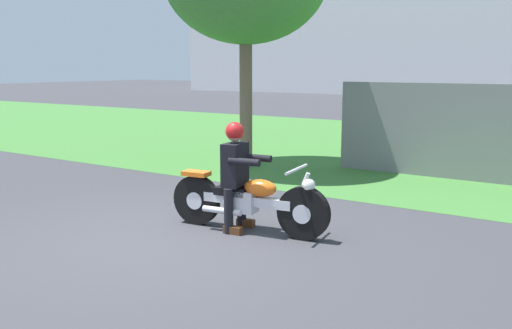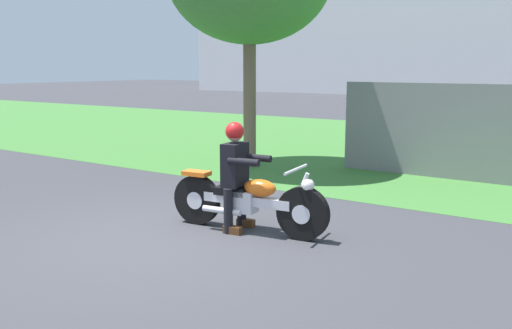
{
  "view_description": "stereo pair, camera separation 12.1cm",
  "coord_description": "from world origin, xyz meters",
  "views": [
    {
      "loc": [
        4.5,
        -4.67,
        2.1
      ],
      "look_at": [
        0.75,
        1.14,
        0.85
      ],
      "focal_mm": 38.0,
      "sensor_mm": 36.0,
      "label": 1
    },
    {
      "loc": [
        4.6,
        -4.61,
        2.1
      ],
      "look_at": [
        0.75,
        1.14,
        0.85
      ],
      "focal_mm": 38.0,
      "sensor_mm": 36.0,
      "label": 2
    }
  ],
  "objects": [
    {
      "name": "grass_verge",
      "position": [
        0.0,
        9.17,
        0.0
      ],
      "size": [
        60.0,
        12.0,
        0.01
      ],
      "primitive_type": "cube",
      "color": "#3D7533",
      "rests_on": "ground"
    },
    {
      "name": "motorcycle_lead",
      "position": [
        0.75,
        0.94,
        0.4
      ],
      "size": [
        2.21,
        0.66,
        0.89
      ],
      "rotation": [
        0.0,
        0.0,
        0.12
      ],
      "color": "black",
      "rests_on": "ground"
    },
    {
      "name": "rider_lead",
      "position": [
        0.59,
        0.92,
        0.83
      ],
      "size": [
        0.58,
        0.5,
        1.41
      ],
      "rotation": [
        0.0,
        0.0,
        0.12
      ],
      "color": "black",
      "rests_on": "ground"
    },
    {
      "name": "ground",
      "position": [
        0.0,
        0.0,
        0.0
      ],
      "size": [
        120.0,
        120.0,
        0.0
      ],
      "primitive_type": "plane",
      "color": "#38383D"
    }
  ]
}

